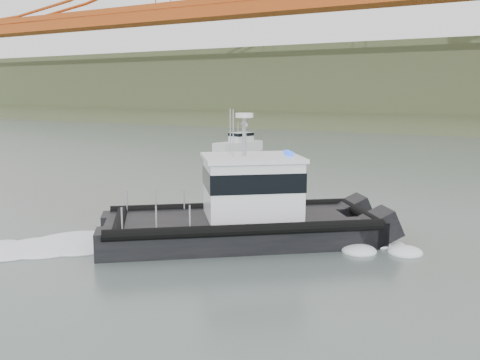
# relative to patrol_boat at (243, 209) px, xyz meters

# --- Properties ---
(ground) EXTENTS (400.00, 400.00, 0.00)m
(ground) POSITION_rel_patrol_boat_xyz_m (0.34, -4.31, -1.51)
(ground) COLOR #485650
(ground) RESTS_ON ground
(patrol_boat) EXTENTS (12.48, 11.38, 6.04)m
(patrol_boat) POSITION_rel_patrol_boat_xyz_m (0.00, 0.00, 0.00)
(patrol_boat) COLOR black
(patrol_boat) RESTS_ON ground
(motorboat) EXTENTS (3.43, 6.51, 3.41)m
(motorboat) POSITION_rel_patrol_boat_xyz_m (-18.92, 31.96, -0.66)
(motorboat) COLOR silver
(motorboat) RESTS_ON ground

